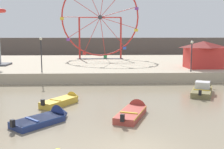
% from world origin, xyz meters
% --- Properties ---
extents(quay_promenade, '(110.00, 24.41, 1.19)m').
position_xyz_m(quay_promenade, '(0.00, 29.34, 0.59)').
color(quay_promenade, '#B7A88E').
rests_on(quay_promenade, ground_plane).
extents(distant_town_skyline, '(140.00, 3.00, 4.40)m').
position_xyz_m(distant_town_skyline, '(0.00, 52.06, 2.20)').
color(distant_town_skyline, '#564C47').
rests_on(distant_town_skyline, ground_plane).
extents(motorboat_navy_blue, '(3.74, 3.88, 1.43)m').
position_xyz_m(motorboat_navy_blue, '(-4.82, 4.52, 0.21)').
color(motorboat_navy_blue, navy).
rests_on(motorboat_navy_blue, ground_plane).
extents(motorboat_faded_red, '(2.87, 4.66, 1.27)m').
position_xyz_m(motorboat_faded_red, '(0.74, 5.83, 0.23)').
color(motorboat_faded_red, '#B24238').
rests_on(motorboat_faded_red, ground_plane).
extents(motorboat_mustard_yellow, '(3.19, 3.93, 1.13)m').
position_xyz_m(motorboat_mustard_yellow, '(-4.40, 8.91, 0.26)').
color(motorboat_mustard_yellow, gold).
rests_on(motorboat_mustard_yellow, ground_plane).
extents(motorboat_olive_wood, '(3.55, 5.39, 1.60)m').
position_xyz_m(motorboat_olive_wood, '(8.02, 12.57, 0.33)').
color(motorboat_olive_wood, olive).
rests_on(motorboat_olive_wood, ground_plane).
extents(ferris_wheel_red_frame, '(12.94, 1.20, 13.27)m').
position_xyz_m(ferris_wheel_red_frame, '(-1.62, 33.91, 7.85)').
color(ferris_wheel_red_frame, red).
rests_on(ferris_wheel_red_frame, quay_promenade).
extents(carnival_booth_red_striped, '(4.61, 3.50, 3.34)m').
position_xyz_m(carnival_booth_red_striped, '(11.20, 21.33, 2.92)').
color(carnival_booth_red_striped, red).
rests_on(carnival_booth_red_striped, quay_promenade).
extents(promenade_lamp_near, '(0.32, 0.32, 3.87)m').
position_xyz_m(promenade_lamp_near, '(-8.11, 18.26, 3.72)').
color(promenade_lamp_near, '#2D2D33').
rests_on(promenade_lamp_near, quay_promenade).
extents(promenade_lamp_far, '(0.32, 0.32, 3.48)m').
position_xyz_m(promenade_lamp_far, '(8.63, 18.01, 3.49)').
color(promenade_lamp_far, '#2D2D33').
rests_on(promenade_lamp_far, quay_promenade).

